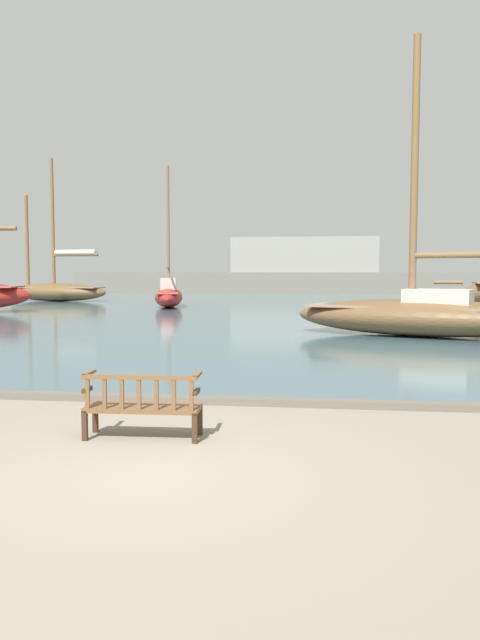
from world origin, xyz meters
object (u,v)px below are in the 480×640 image
park_bench (142,405)px  sailboat_distant_harbor (419,313)px  sailboat_centre_channel (57,289)px  sailboat_far_port (169,295)px

park_bench → sailboat_distant_harbor: (5.83, 13.89, 0.41)m
park_bench → sailboat_centre_channel: 40.39m
sailboat_distant_harbor → sailboat_far_port: sailboat_distant_harbor is taller
sailboat_far_port → sailboat_centre_channel: sailboat_centre_channel is taller
park_bench → sailboat_centre_channel: bearing=115.4°
sailboat_far_port → sailboat_distant_harbor: bearing=-51.3°
sailboat_distant_harbor → park_bench: bearing=-112.8°
sailboat_far_port → sailboat_centre_channel: 12.13m
sailboat_far_port → sailboat_centre_channel: bearing=147.8°
park_bench → sailboat_distant_harbor: size_ratio=0.16×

